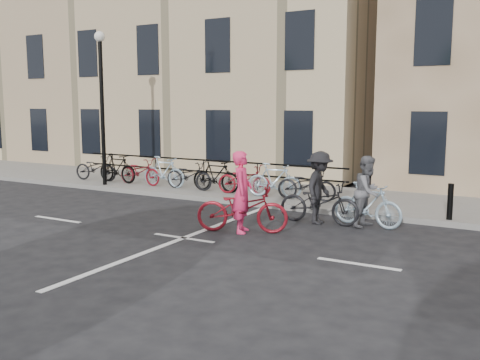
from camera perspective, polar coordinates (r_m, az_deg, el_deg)
The scene contains 9 objects.
ground at distance 12.11m, azimuth -6.03°, elevation -6.20°, with size 120.00×120.00×0.00m, color black.
sidewalk at distance 19.16m, azimuth -5.45°, elevation -0.63°, with size 46.00×4.00×0.15m, color slate.
building_west at distance 27.63m, azimuth -5.87°, elevation 12.60°, with size 20.00×10.00×10.00m, color #CAB789.
lamp_post at distance 19.29m, azimuth -14.55°, elevation 9.38°, with size 0.36×0.36×5.28m.
bollard_east at distance 14.13m, azimuth 21.51°, elevation -2.16°, with size 0.14×0.14×0.90m, color black.
parked_bikes at distance 17.91m, azimuth -5.38°, elevation 0.59°, with size 10.40×1.23×1.05m.
cyclist_pink at distance 12.47m, azimuth 0.23°, elevation -2.61°, with size 2.27×1.45×1.91m.
cyclist_grey at distance 13.40m, azimuth 13.45°, elevation -1.90°, with size 1.86×0.95×1.74m.
cyclist_dark at distance 13.49m, azimuth 8.46°, elevation -1.63°, with size 2.08×1.21×1.83m.
Camera 1 is at (6.81, -9.55, 2.99)m, focal length 40.00 mm.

